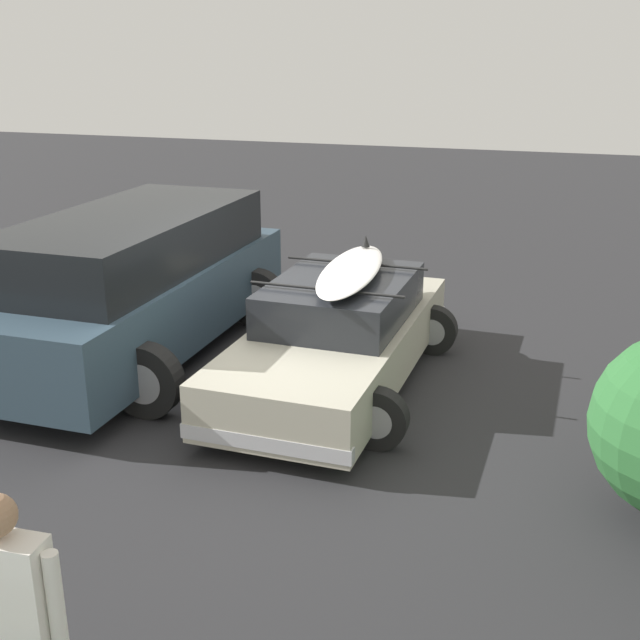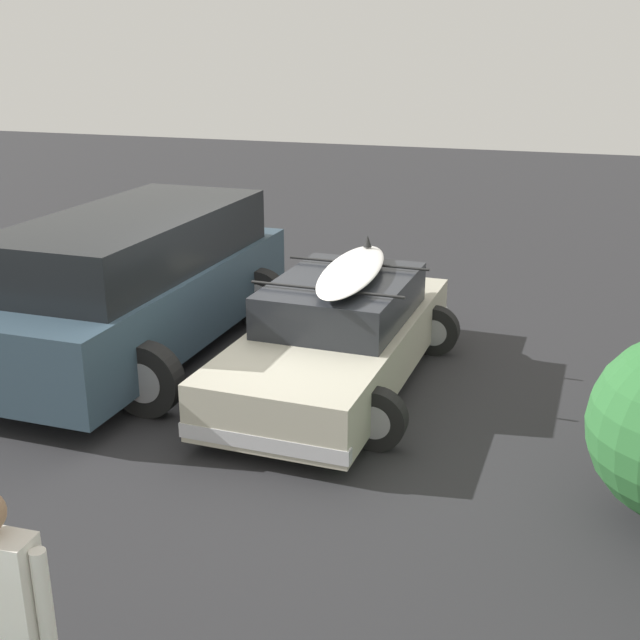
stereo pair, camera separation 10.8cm
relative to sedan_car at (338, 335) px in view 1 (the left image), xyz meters
The scene contains 4 objects.
ground_plane 0.84m from the sedan_car, 44.92° to the left, with size 44.00×44.00×0.02m, color #28282B.
sedan_car is the anchor object (origin of this frame).
suv_car 2.55m from the sedan_car, ahead, with size 2.66×5.05×1.74m.
person_bystander 5.29m from the sedan_car, 88.64° to the left, with size 0.62×0.21×1.60m.
Camera 1 is at (-2.74, 7.47, 3.58)m, focal length 45.00 mm.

